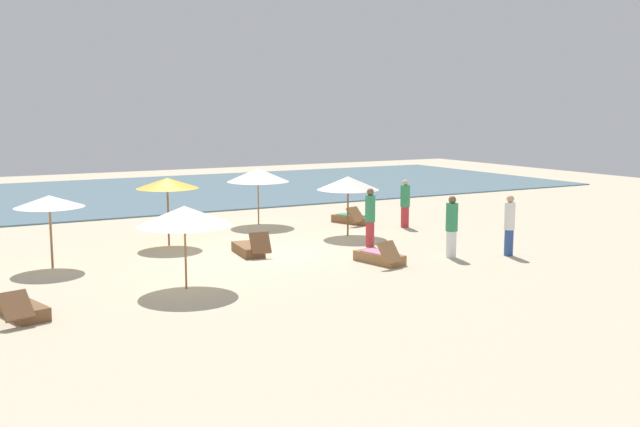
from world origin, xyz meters
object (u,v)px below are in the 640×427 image
object	(u,v)px
lounger_1	(249,249)
person_2	(509,225)
person_4	(452,226)
umbrella_3	(49,201)
umbrella_0	(348,183)
umbrella_5	(258,175)
lounger_2	(352,219)
umbrella_1	(184,216)
lounger_4	(21,309)
person_0	(405,203)
lounger_3	(380,257)
person_3	(370,217)
umbrella_2	(167,183)

from	to	relation	value
lounger_1	person_2	distance (m)	7.60
person_4	umbrella_3	bearing A→B (deg)	158.33
umbrella_0	person_4	xyz separation A→B (m)	(0.73, -4.53, -0.88)
umbrella_0	person_2	world-z (taller)	umbrella_0
umbrella_5	lounger_2	distance (m)	3.84
umbrella_1	lounger_4	size ratio (longest dim) A/B	1.26
umbrella_1	person_0	xyz separation A→B (m)	(9.86, 4.91, -0.89)
umbrella_5	person_2	distance (m)	9.63
umbrella_0	person_0	distance (m)	2.90
umbrella_3	lounger_3	world-z (taller)	umbrella_3
umbrella_5	person_4	world-z (taller)	umbrella_5
lounger_4	person_2	size ratio (longest dim) A/B	1.01
umbrella_5	lounger_1	bearing A→B (deg)	-117.16
person_4	lounger_4	bearing A→B (deg)	-177.27
umbrella_5	lounger_4	size ratio (longest dim) A/B	1.27
lounger_3	lounger_4	distance (m)	9.44
person_0	person_4	world-z (taller)	person_4
lounger_2	lounger_3	size ratio (longest dim) A/B	1.02
lounger_4	person_3	bearing A→B (deg)	16.28
person_3	umbrella_0	bearing A→B (deg)	78.18
person_0	person_2	xyz separation A→B (m)	(-0.34, -5.64, 0.04)
lounger_4	person_2	xyz separation A→B (m)	(13.27, -0.05, 0.74)
lounger_1	person_2	size ratio (longest dim) A/B	0.96
lounger_1	lounger_4	xyz separation A→B (m)	(-6.72, -3.74, -0.00)
umbrella_0	person_3	xyz separation A→B (m)	(-0.42, -2.02, -0.85)
umbrella_0	person_0	bearing A→B (deg)	10.58
umbrella_1	lounger_1	bearing A→B (deg)	45.87
umbrella_5	lounger_2	world-z (taller)	umbrella_5
umbrella_3	person_0	size ratio (longest dim) A/B	1.14
umbrella_0	person_4	size ratio (longest dim) A/B	1.17
umbrella_1	person_3	bearing A→B (deg)	19.49
umbrella_1	person_4	size ratio (longest dim) A/B	1.27
umbrella_3	lounger_4	world-z (taller)	umbrella_3
umbrella_1	umbrella_2	world-z (taller)	umbrella_2
umbrella_5	person_2	xyz separation A→B (m)	(4.03, -8.70, -0.93)
lounger_1	person_4	distance (m)	5.90
person_4	person_0	bearing A→B (deg)	68.61
umbrella_1	lounger_1	world-z (taller)	umbrella_1
umbrella_5	umbrella_1	bearing A→B (deg)	-124.55
umbrella_0	lounger_3	xyz separation A→B (m)	(-1.51, -4.23, -1.60)
umbrella_3	person_3	distance (m)	9.30
umbrella_1	lounger_1	xyz separation A→B (m)	(2.97, 3.06, -1.59)
person_0	lounger_3	bearing A→B (deg)	-131.65
lounger_4	person_0	bearing A→B (deg)	22.32
umbrella_1	lounger_4	distance (m)	4.14
umbrella_3	umbrella_5	distance (m)	8.84
umbrella_2	lounger_3	size ratio (longest dim) A/B	1.21
umbrella_3	person_4	bearing A→B (deg)	-21.67
lounger_2	lounger_4	size ratio (longest dim) A/B	1.00
lounger_1	umbrella_5	bearing A→B (deg)	62.84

